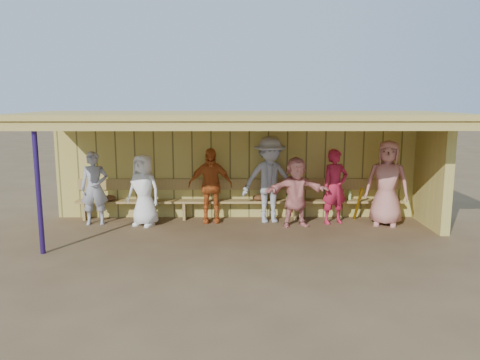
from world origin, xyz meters
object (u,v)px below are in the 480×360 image
(player_b, at_px, (144,190))
(player_g, at_px, (335,187))
(player_a, at_px, (94,188))
(player_e, at_px, (270,180))
(bench, at_px, (240,196))
(player_d, at_px, (210,185))
(player_f, at_px, (296,192))
(player_h, at_px, (387,183))

(player_b, distance_m, player_g, 4.25)
(player_a, xyz_separation_m, player_e, (3.91, 0.17, 0.16))
(bench, bearing_deg, player_e, -24.37)
(player_d, height_order, bench, player_d)
(player_g, height_order, bench, player_g)
(player_b, xyz_separation_m, bench, (2.12, 0.60, -0.27))
(player_f, height_order, player_g, player_g)
(player_g, bearing_deg, player_e, 154.73)
(player_d, bearing_deg, player_f, -15.64)
(player_a, xyz_separation_m, bench, (3.23, 0.48, -0.29))
(player_e, height_order, bench, player_e)
(bench, bearing_deg, player_b, -164.31)
(player_b, distance_m, player_e, 2.81)
(player_e, relative_size, player_h, 1.03)
(player_a, bearing_deg, player_f, -10.37)
(player_a, bearing_deg, player_h, -8.96)
(player_g, bearing_deg, bench, 148.40)
(player_g, distance_m, player_h, 1.13)
(player_a, relative_size, player_b, 1.03)
(player_e, relative_size, player_f, 1.27)
(player_h, relative_size, bench, 0.25)
(player_d, xyz_separation_m, player_f, (1.89, -0.37, -0.08))
(player_f, bearing_deg, player_d, 159.09)
(player_b, xyz_separation_m, player_g, (4.24, 0.15, 0.04))
(player_d, height_order, player_e, player_e)
(player_a, height_order, player_e, player_e)
(player_h, bearing_deg, player_f, -159.28)
(player_g, bearing_deg, player_a, 160.60)
(player_a, relative_size, player_d, 0.97)
(player_a, relative_size, player_f, 1.07)
(player_b, xyz_separation_m, player_f, (3.34, -0.08, -0.03))
(player_b, distance_m, player_f, 3.34)
(player_b, relative_size, player_h, 0.84)
(player_g, distance_m, bench, 2.19)
(player_d, bearing_deg, player_a, 179.39)
(player_a, bearing_deg, player_b, -13.74)
(bench, bearing_deg, player_a, -171.57)
(player_a, distance_m, player_e, 3.92)
(player_h, height_order, bench, player_h)
(player_e, xyz_separation_m, player_f, (0.55, -0.37, -0.21))
(player_e, bearing_deg, player_d, 171.91)
(player_d, relative_size, player_h, 0.89)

